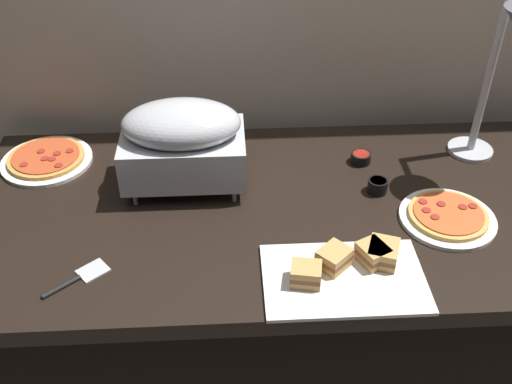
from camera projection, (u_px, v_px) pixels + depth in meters
name	position (u px, v px, depth m)	size (l,w,h in m)	color
ground_plane	(294.00, 371.00, 2.15)	(8.00, 8.00, 0.00)	#4C443D
buffet_table	(299.00, 296.00, 1.91)	(1.90, 0.84, 0.76)	black
chafing_dish	(183.00, 141.00, 1.68)	(0.35, 0.23, 0.26)	#B7BABF
pizza_plate_front	(448.00, 217.00, 1.63)	(0.26, 0.26, 0.03)	white
pizza_plate_center	(47.00, 159.00, 1.85)	(0.28, 0.28, 0.03)	white
sandwich_platter	(348.00, 269.00, 1.45)	(0.39, 0.25, 0.06)	white
sauce_cup_near	(378.00, 186.00, 1.72)	(0.06, 0.06, 0.04)	black
sauce_cup_far	(361.00, 157.00, 1.85)	(0.06, 0.06, 0.03)	black
serving_spatula	(78.00, 278.00, 1.45)	(0.15, 0.13, 0.01)	#B7BABF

